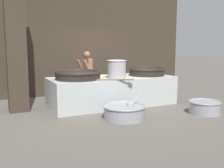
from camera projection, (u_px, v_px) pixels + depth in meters
ground_plane at (112, 105)px, 7.55m from camera, size 60.00×60.00×0.00m
back_wall at (85, 34)px, 9.23m from camera, size 7.89×0.24×4.20m
support_pillar at (15, 29)px, 6.53m from camera, size 0.48×0.48×4.20m
hearth_platform at (112, 91)px, 7.49m from camera, size 3.52×1.45×0.80m
giant_wok_near at (78, 75)px, 6.92m from camera, size 1.23×1.23×0.23m
giant_wok_far at (147, 71)px, 7.83m from camera, size 1.08×1.08×0.23m
stock_pot at (117, 69)px, 7.16m from camera, size 0.54×0.54×0.49m
stirring_paddle at (110, 80)px, 6.70m from camera, size 1.29×0.56×0.04m
cook at (87, 74)px, 8.24m from camera, size 0.39×0.58×1.51m
prep_bowl_vegetables at (124, 111)px, 6.06m from camera, size 1.29×1.00×0.74m
prep_bowl_meat at (205, 107)px, 6.53m from camera, size 0.79×0.79×0.32m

